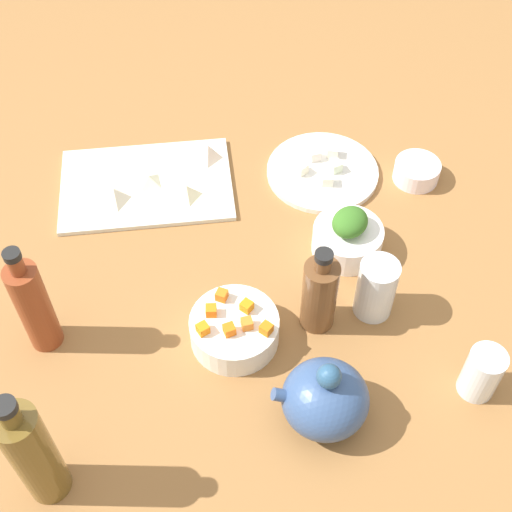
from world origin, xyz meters
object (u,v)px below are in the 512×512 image
Objects in this scene: plate_tofu at (322,172)px; drinking_glass_0 at (376,289)px; teapot at (325,399)px; bottle_0 at (33,453)px; bottle_1 at (319,294)px; bowl_small_side at (417,171)px; bottle_2 at (33,305)px; bowl_greens at (347,240)px; bowl_carrots at (234,330)px; drinking_glass_1 at (482,373)px; cutting_board at (146,185)px.

drinking_glass_0 is (-5.08, 34.21, 5.41)cm from plate_tofu.
teapot reaches higher than plate_tofu.
bottle_0 reaches higher than bottle_1.
bowl_small_side is (-18.99, 2.33, 1.46)cm from plate_tofu.
bottle_0 is 50.69cm from bottle_1.
bottle_2 is (3.96, -25.67, -1.17)cm from bottle_0.
plate_tofu is at bearing -83.73° from bowl_greens.
plate_tofu is 19.18cm from bowl_small_side.
drinking_glass_1 is (-38.91, 11.48, 2.20)cm from bowl_carrots.
drinking_glass_0 reaches higher than drinking_glass_1.
bottle_1 reaches higher than bowl_small_side.
bowl_greens is 1.09× the size of drinking_glass_0.
plate_tofu is 1.52× the size of bowl_carrots.
drinking_glass_0 is at bearing -176.44° from bottle_2.
plate_tofu is 0.98× the size of bottle_2.
bottle_2 is at bearing 66.97° from cutting_board.
drinking_glass_0 is (-10.07, -1.95, -1.89)cm from bottle_1.
teapot is at bearing 83.76° from plate_tofu.
bowl_carrots is at bearing 40.89° from bowl_greens.
bowl_greens reaches higher than plate_tofu.
bottle_2 reaches higher than plate_tofu.
bottle_2 reaches higher than bowl_small_side.
plate_tofu is 0.90× the size of bottle_0.
bottle_1 is 1.54× the size of drinking_glass_0.
bottle_0 is 2.62× the size of drinking_glass_1.
cutting_board is 2.88× the size of drinking_glass_0.
bottle_0 is 1.39× the size of bottle_1.
bowl_greens is at bearing -114.76° from bottle_1.
bottle_2 reaches higher than drinking_glass_1.
bowl_greens is at bearing -78.38° from drinking_glass_0.
teapot is (8.19, 33.86, 2.94)cm from bowl_greens.
drinking_glass_0 is at bearing -48.78° from drinking_glass_1.
teapot reaches higher than drinking_glass_1.
bottle_0 is at bearing 12.29° from teapot.
bottle_0 reaches higher than bowl_small_side.
bottle_0 is 68.61cm from drinking_glass_1.
bottle_0 reaches higher than drinking_glass_1.
bottle_1 reaches higher than plate_tofu.
bottle_0 reaches higher than teapot.
cutting_board is 41.06cm from bowl_carrots.
bottle_1 is at bearing -178.07° from bottle_2.
bowl_greens is at bearing 47.29° from bowl_small_side.
bowl_carrots is 20.47cm from teapot.
teapot is at bearing 87.02° from bottle_1.
plate_tofu is 2.48× the size of bowl_small_side.
teapot is 0.82× the size of bottle_1.
bowl_greens is 0.55× the size of bottle_2.
teapot is (-13.47, 15.12, 3.05)cm from bowl_carrots.
drinking_glass_0 is 1.23× the size of drinking_glass_1.
bottle_1 reaches higher than bowl_greens.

